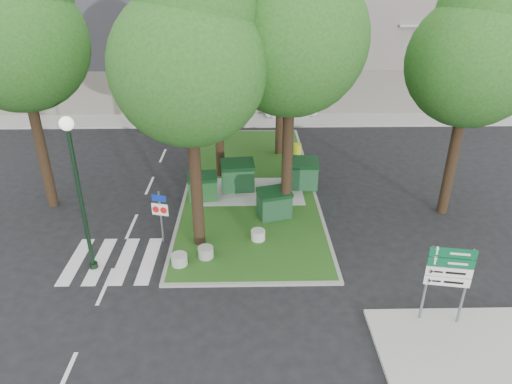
{
  "coord_description": "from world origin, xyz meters",
  "views": [
    {
      "loc": [
        0.39,
        -12.62,
        9.76
      ],
      "look_at": [
        0.7,
        3.1,
        2.0
      ],
      "focal_mm": 32.0,
      "sensor_mm": 36.0,
      "label": 1
    }
  ],
  "objects_px": {
    "tree_median_near_left": "(191,52)",
    "tree_median_near_right": "(294,23)",
    "dumpster_b": "(238,176)",
    "tree_street_left": "(18,28)",
    "directional_sign": "(448,273)",
    "dumpster_a": "(203,187)",
    "dumpster_d": "(302,174)",
    "street_lamp": "(77,178)",
    "litter_bin": "(297,150)",
    "car_silver": "(290,108)",
    "traffic_sign_pole": "(160,210)",
    "bollard_mid": "(206,252)",
    "car_white": "(168,119)",
    "tree_street_right": "(476,49)",
    "tree_median_mid": "(218,36)",
    "dumpster_c": "(274,203)",
    "bollard_left": "(179,259)",
    "bollard_right": "(258,235)"
  },
  "relations": [
    {
      "from": "directional_sign",
      "to": "dumpster_d",
      "type": "bearing_deg",
      "value": 118.49
    },
    {
      "from": "directional_sign",
      "to": "car_white",
      "type": "xyz_separation_m",
      "value": [
        -11.08,
        18.95,
        -1.2
      ]
    },
    {
      "from": "dumpster_d",
      "to": "car_silver",
      "type": "relative_size",
      "value": 0.43
    },
    {
      "from": "tree_median_near_left",
      "to": "bollard_left",
      "type": "relative_size",
      "value": 18.16
    },
    {
      "from": "dumpster_b",
      "to": "directional_sign",
      "type": "xyz_separation_m",
      "value": [
        6.24,
        -9.25,
        1.02
      ]
    },
    {
      "from": "tree_street_left",
      "to": "litter_bin",
      "type": "bearing_deg",
      "value": 24.62
    },
    {
      "from": "tree_median_near_left",
      "to": "directional_sign",
      "type": "xyz_separation_m",
      "value": [
        7.57,
        -4.56,
        -5.48
      ]
    },
    {
      "from": "tree_median_near_left",
      "to": "tree_street_right",
      "type": "bearing_deg",
      "value": 13.39
    },
    {
      "from": "tree_street_right",
      "to": "car_silver",
      "type": "distance_m",
      "value": 16.74
    },
    {
      "from": "dumpster_c",
      "to": "bollard_left",
      "type": "height_order",
      "value": "dumpster_c"
    },
    {
      "from": "dumpster_d",
      "to": "bollard_mid",
      "type": "bearing_deg",
      "value": -122.17
    },
    {
      "from": "dumpster_a",
      "to": "dumpster_d",
      "type": "relative_size",
      "value": 0.89
    },
    {
      "from": "tree_street_right",
      "to": "dumpster_c",
      "type": "distance_m",
      "value": 9.83
    },
    {
      "from": "tree_street_left",
      "to": "street_lamp",
      "type": "relative_size",
      "value": 1.95
    },
    {
      "from": "dumpster_a",
      "to": "directional_sign",
      "type": "bearing_deg",
      "value": -53.19
    },
    {
      "from": "tree_street_right",
      "to": "bollard_left",
      "type": "relative_size",
      "value": 17.35
    },
    {
      "from": "tree_street_left",
      "to": "traffic_sign_pole",
      "type": "height_order",
      "value": "tree_street_left"
    },
    {
      "from": "tree_street_left",
      "to": "directional_sign",
      "type": "xyz_separation_m",
      "value": [
        14.57,
        -8.06,
        -5.81
      ]
    },
    {
      "from": "tree_median_near_left",
      "to": "tree_median_near_right",
      "type": "xyz_separation_m",
      "value": [
        3.5,
        2.0,
        0.67
      ]
    },
    {
      "from": "tree_median_mid",
      "to": "traffic_sign_pole",
      "type": "distance_m",
      "value": 8.64
    },
    {
      "from": "dumpster_d",
      "to": "car_silver",
      "type": "bearing_deg",
      "value": 90.55
    },
    {
      "from": "street_lamp",
      "to": "traffic_sign_pole",
      "type": "bearing_deg",
      "value": 37.3
    },
    {
      "from": "tree_median_near_right",
      "to": "bollard_right",
      "type": "height_order",
      "value": "tree_median_near_right"
    },
    {
      "from": "tree_median_near_left",
      "to": "bollard_mid",
      "type": "xyz_separation_m",
      "value": [
        0.23,
        -1.05,
        -6.99
      ]
    },
    {
      "from": "litter_bin",
      "to": "street_lamp",
      "type": "relative_size",
      "value": 0.14
    },
    {
      "from": "tree_median_near_left",
      "to": "car_white",
      "type": "distance_m",
      "value": 16.25
    },
    {
      "from": "dumpster_a",
      "to": "directional_sign",
      "type": "distance_m",
      "value": 11.47
    },
    {
      "from": "dumpster_b",
      "to": "tree_street_left",
      "type": "bearing_deg",
      "value": -177.24
    },
    {
      "from": "tree_street_right",
      "to": "litter_bin",
      "type": "bearing_deg",
      "value": 132.97
    },
    {
      "from": "tree_street_left",
      "to": "dumpster_a",
      "type": "height_order",
      "value": "tree_street_left"
    },
    {
      "from": "tree_street_left",
      "to": "car_white",
      "type": "xyz_separation_m",
      "value": [
        3.49,
        10.89,
        -7.02
      ]
    },
    {
      "from": "dumpster_a",
      "to": "tree_street_left",
      "type": "bearing_deg",
      "value": 175.35
    },
    {
      "from": "tree_street_right",
      "to": "bollard_mid",
      "type": "bearing_deg",
      "value": -160.91
    },
    {
      "from": "dumpster_a",
      "to": "dumpster_c",
      "type": "bearing_deg",
      "value": -35.14
    },
    {
      "from": "bollard_left",
      "to": "bollard_right",
      "type": "bearing_deg",
      "value": 29.59
    },
    {
      "from": "car_white",
      "to": "dumpster_d",
      "type": "bearing_deg",
      "value": -143.13
    },
    {
      "from": "tree_street_right",
      "to": "street_lamp",
      "type": "height_order",
      "value": "tree_street_right"
    },
    {
      "from": "tree_median_mid",
      "to": "litter_bin",
      "type": "xyz_separation_m",
      "value": [
        4.11,
        2.32,
        -6.47
      ]
    },
    {
      "from": "tree_median_near_right",
      "to": "bollard_mid",
      "type": "relative_size",
      "value": 20.05
    },
    {
      "from": "dumpster_b",
      "to": "tree_median_near_right",
      "type": "bearing_deg",
      "value": -56.47
    },
    {
      "from": "bollard_right",
      "to": "car_silver",
      "type": "distance_m",
      "value": 17.04
    },
    {
      "from": "street_lamp",
      "to": "tree_street_left",
      "type": "bearing_deg",
      "value": 122.71
    },
    {
      "from": "tree_street_right",
      "to": "tree_median_near_right",
      "type": "bearing_deg",
      "value": -175.91
    },
    {
      "from": "directional_sign",
      "to": "dumpster_a",
      "type": "bearing_deg",
      "value": 143.45
    },
    {
      "from": "tree_median_near_right",
      "to": "directional_sign",
      "type": "bearing_deg",
      "value": -58.2
    },
    {
      "from": "tree_street_right",
      "to": "bollard_left",
      "type": "bearing_deg",
      "value": -160.3
    },
    {
      "from": "dumpster_c",
      "to": "dumpster_d",
      "type": "bearing_deg",
      "value": 46.95
    },
    {
      "from": "litter_bin",
      "to": "car_silver",
      "type": "relative_size",
      "value": 0.21
    },
    {
      "from": "tree_median_near_right",
      "to": "tree_street_right",
      "type": "relative_size",
      "value": 1.14
    },
    {
      "from": "tree_median_mid",
      "to": "tree_street_left",
      "type": "xyz_separation_m",
      "value": [
        -7.5,
        -3.0,
        0.67
      ]
    }
  ]
}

